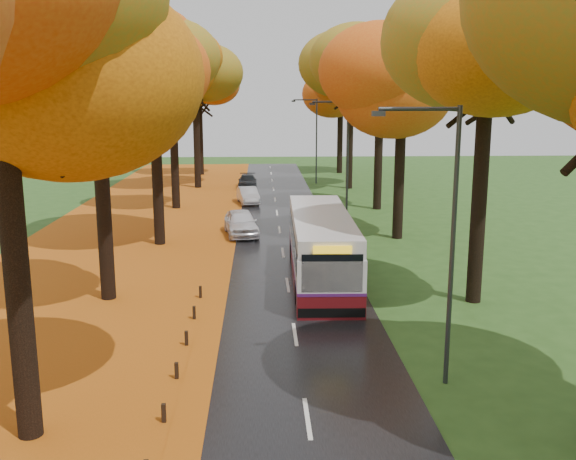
{
  "coord_description": "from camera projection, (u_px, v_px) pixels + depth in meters",
  "views": [
    {
      "loc": [
        -1.17,
        -9.26,
        8.23
      ],
      "look_at": [
        0.0,
        17.67,
        2.6
      ],
      "focal_mm": 40.0,
      "sensor_mm": 36.0,
      "label": 1
    }
  ],
  "objects": [
    {
      "name": "car_white",
      "position": [
        241.0,
        223.0,
        38.45
      ],
      "size": [
        2.44,
        4.68,
        1.52
      ],
      "primitive_type": "imported",
      "rotation": [
        0.0,
        0.0,
        0.15
      ],
      "color": "silver",
      "rests_on": "road"
    },
    {
      "name": "road",
      "position": [
        282.0,
        249.0,
        35.23
      ],
      "size": [
        6.5,
        90.0,
        0.04
      ],
      "primitive_type": "cube",
      "color": "black",
      "rests_on": "ground"
    },
    {
      "name": "leaf_verge",
      "position": [
        117.0,
        250.0,
        34.85
      ],
      "size": [
        12.0,
        90.0,
        0.02
      ],
      "primitive_type": "cube",
      "color": "#964B0D",
      "rests_on": "ground"
    },
    {
      "name": "trees_left",
      "position": [
        149.0,
        72.0,
        35.0
      ],
      "size": [
        9.2,
        74.0,
        13.88
      ],
      "color": "black",
      "rests_on": "ground"
    },
    {
      "name": "trees_right",
      "position": [
        411.0,
        69.0,
        35.43
      ],
      "size": [
        9.3,
        74.2,
        13.96
      ],
      "color": "black",
      "rests_on": "ground"
    },
    {
      "name": "car_silver",
      "position": [
        248.0,
        195.0,
        49.86
      ],
      "size": [
        1.97,
        4.02,
        1.27
      ],
      "primitive_type": "imported",
      "rotation": [
        0.0,
        0.0,
        0.17
      ],
      "color": "#B0B2B9",
      "rests_on": "road"
    },
    {
      "name": "centre_line",
      "position": [
        282.0,
        248.0,
        35.22
      ],
      "size": [
        0.12,
        90.0,
        0.01
      ],
      "primitive_type": "cube",
      "color": "silver",
      "rests_on": "road"
    },
    {
      "name": "car_dark",
      "position": [
        247.0,
        181.0,
        58.41
      ],
      "size": [
        1.71,
        4.1,
        1.18
      ],
      "primitive_type": "imported",
      "rotation": [
        0.0,
        0.0,
        0.01
      ],
      "color": "black",
      "rests_on": "road"
    },
    {
      "name": "bus",
      "position": [
        321.0,
        245.0,
        29.11
      ],
      "size": [
        2.84,
        11.42,
        2.99
      ],
      "rotation": [
        0.0,
        0.0,
        -0.02
      ],
      "color": "#540D11",
      "rests_on": "road"
    },
    {
      "name": "leaf_drift",
      "position": [
        227.0,
        249.0,
        35.1
      ],
      "size": [
        0.9,
        90.0,
        0.01
      ],
      "primitive_type": "cube",
      "color": "#B25212",
      "rests_on": "road"
    },
    {
      "name": "streetlamp_mid",
      "position": [
        343.0,
        155.0,
        39.33
      ],
      "size": [
        2.45,
        0.18,
        8.0
      ],
      "color": "#333538",
      "rests_on": "ground"
    },
    {
      "name": "streetlamp_far",
      "position": [
        314.0,
        134.0,
        60.84
      ],
      "size": [
        2.45,
        0.18,
        8.0
      ],
      "color": "#333538",
      "rests_on": "ground"
    },
    {
      "name": "bollard_row",
      "position": [
        156.0,
        440.0,
        15.17
      ],
      "size": [
        0.11,
        23.51,
        0.52
      ],
      "color": "black",
      "rests_on": "ground"
    },
    {
      "name": "streetlamp_near",
      "position": [
        445.0,
        225.0,
        17.81
      ],
      "size": [
        2.45,
        0.18,
        8.0
      ],
      "color": "#333538",
      "rests_on": "ground"
    }
  ]
}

